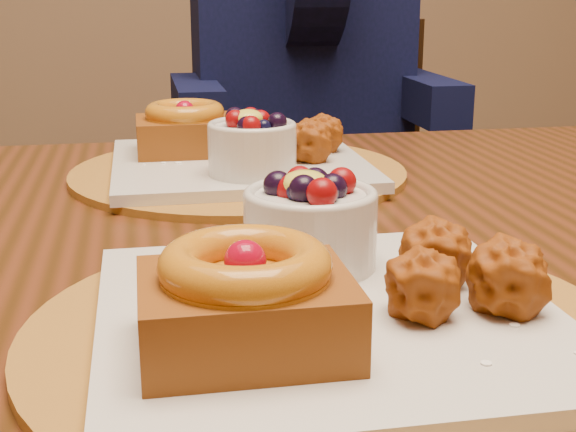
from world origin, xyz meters
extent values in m
cube|color=#341C09|center=(-0.11, -0.03, 0.73)|extent=(1.60, 0.90, 0.04)
cylinder|color=brown|center=(-0.11, -0.25, 0.76)|extent=(0.38, 0.38, 0.01)
cube|color=silver|center=(-0.11, -0.25, 0.77)|extent=(0.28, 0.28, 0.01)
cube|color=#4F2207|center=(-0.17, -0.29, 0.80)|extent=(0.11, 0.09, 0.04)
torus|color=#984909|center=(-0.17, -0.29, 0.82)|extent=(0.09, 0.09, 0.02)
sphere|color=maroon|center=(-0.17, -0.29, 0.83)|extent=(0.02, 0.02, 0.02)
sphere|color=#9C470B|center=(-0.04, -0.22, 0.80)|extent=(0.05, 0.05, 0.05)
sphere|color=#9C470B|center=(-0.06, -0.27, 0.80)|extent=(0.05, 0.05, 0.05)
sphere|color=#9C470B|center=(-0.01, -0.27, 0.80)|extent=(0.05, 0.05, 0.05)
cylinder|color=silver|center=(-0.11, -0.17, 0.80)|extent=(0.09, 0.09, 0.05)
torus|color=silver|center=(-0.11, -0.17, 0.83)|extent=(0.09, 0.09, 0.01)
ellipsoid|color=yellow|center=(-0.11, -0.17, 0.83)|extent=(0.03, 0.03, 0.02)
cylinder|color=brown|center=(-0.11, 0.19, 0.76)|extent=(0.38, 0.38, 0.01)
cube|color=silver|center=(-0.11, 0.19, 0.77)|extent=(0.28, 0.28, 0.01)
cube|color=#4F2207|center=(-0.17, 0.24, 0.80)|extent=(0.11, 0.09, 0.04)
torus|color=#984909|center=(-0.17, 0.24, 0.82)|extent=(0.09, 0.09, 0.02)
sphere|color=maroon|center=(-0.17, 0.24, 0.82)|extent=(0.02, 0.02, 0.02)
sphere|color=#9C470B|center=(-0.04, 0.17, 0.80)|extent=(0.04, 0.04, 0.04)
sphere|color=#9C470B|center=(-0.06, 0.22, 0.80)|extent=(0.04, 0.04, 0.04)
sphere|color=#9C470B|center=(-0.01, 0.22, 0.80)|extent=(0.04, 0.04, 0.04)
cylinder|color=silver|center=(-0.11, 0.12, 0.80)|extent=(0.09, 0.09, 0.05)
torus|color=silver|center=(-0.11, 0.12, 0.83)|extent=(0.09, 0.09, 0.01)
ellipsoid|color=yellow|center=(-0.11, 0.12, 0.83)|extent=(0.03, 0.03, 0.02)
cube|color=black|center=(0.10, 0.82, 0.44)|extent=(0.55, 0.55, 0.04)
cylinder|color=black|center=(-0.13, 0.70, 0.21)|extent=(0.04, 0.04, 0.42)
cylinder|color=black|center=(0.22, 0.58, 0.21)|extent=(0.04, 0.04, 0.42)
cylinder|color=black|center=(-0.01, 1.06, 0.21)|extent=(0.04, 0.04, 0.42)
cylinder|color=black|center=(0.34, 0.94, 0.21)|extent=(0.04, 0.04, 0.42)
cube|color=black|center=(0.17, 1.01, 0.67)|extent=(0.42, 0.17, 0.45)
cube|color=black|center=(0.09, 0.87, 0.78)|extent=(0.41, 0.21, 0.58)
cube|color=black|center=(-0.12, 0.75, 0.76)|extent=(0.08, 0.29, 0.08)
cube|color=black|center=(0.31, 0.75, 0.76)|extent=(0.08, 0.29, 0.08)
camera|label=1|loc=(-0.22, -0.69, 0.97)|focal=50.00mm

